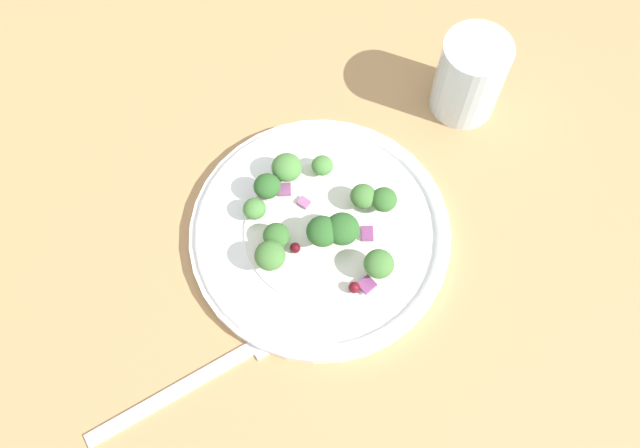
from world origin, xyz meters
TOP-DOWN VIEW (x-y plane):
  - ground_plane at (0.00, 0.00)cm, footprint 180.00×180.00cm
  - plate at (0.66, -2.20)cm, footprint 23.56×23.56cm
  - dressing_pool at (0.66, -2.20)cm, footprint 13.67×13.67cm
  - broccoli_floret_0 at (1.13, -3.19)cm, footprint 2.83×2.83cm
  - broccoli_floret_1 at (-5.36, -2.14)cm, footprint 2.06×2.06cm
  - broccoli_floret_2 at (2.72, -2.54)cm, footprint 2.99×2.99cm
  - broccoli_floret_3 at (-0.58, 3.65)cm, footprint 1.99×1.99cm
  - broccoli_floret_4 at (-2.65, -6.44)cm, footprint 2.67×2.67cm
  - broccoli_floret_5 at (-3.58, 2.36)cm, footprint 2.79×2.79cm
  - broccoli_floret_6 at (-2.76, -4.21)cm, footprint 2.35×2.35cm
  - broccoli_floret_7 at (3.77, 1.19)cm, footprint 2.33×2.33cm
  - broccoli_floret_8 at (5.64, 1.28)cm, footprint 2.33×2.33cm
  - broccoli_floret_9 at (-4.75, 0.40)cm, footprint 2.44×2.44cm
  - broccoli_floret_10 at (6.46, -4.92)cm, footprint 2.61×2.61cm
  - cranberry_0 at (4.86, -6.98)cm, footprint 1.00×1.00cm
  - cranberry_1 at (-3.83, -5.28)cm, footprint 0.89×0.89cm
  - cranberry_2 at (-0.99, -4.61)cm, footprint 0.95×0.95cm
  - onion_bit_0 at (5.85, -6.40)cm, footprint 1.76×1.78cm
  - onion_bit_1 at (-3.45, 0.86)cm, footprint 1.45×1.49cm
  - onion_bit_2 at (4.86, -1.62)cm, footprint 1.35×1.57cm
  - onion_bit_3 at (-1.41, -0.33)cm, footprint 1.29×1.18cm
  - onion_bit_4 at (-5.16, 0.37)cm, footprint 0.89×1.25cm
  - fork at (-5.67, -16.89)cm, footprint 14.52×14.32cm
  - water_glass at (10.88, 15.33)cm, footprint 6.42×6.42cm

SIDE VIEW (x-z plane):
  - ground_plane at x=0.00cm, z-range -2.00..0.00cm
  - fork at x=-5.67cm, z-range 0.00..0.50cm
  - plate at x=0.66cm, z-range 0.01..1.71cm
  - dressing_pool at x=0.66cm, z-range 1.20..1.40cm
  - onion_bit_3 at x=-1.41cm, z-range 1.23..1.83cm
  - onion_bit_1 at x=-3.45cm, z-range 1.28..1.81cm
  - onion_bit_2 at x=4.86cm, z-range 1.34..1.85cm
  - cranberry_1 at x=-3.83cm, z-range 1.26..2.15cm
  - onion_bit_0 at x=5.85cm, z-range 1.60..2.10cm
  - onion_bit_4 at x=-5.16cm, z-range 1.63..2.10cm
  - cranberry_2 at x=-0.99cm, z-range 1.43..2.38cm
  - cranberry_0 at x=4.86cm, z-range 1.58..2.58cm
  - broccoli_floret_3 at x=-0.58cm, z-range 1.45..3.46cm
  - broccoli_floret_1 at x=-5.36cm, z-range 1.53..3.62cm
  - broccoli_floret_6 at x=-2.76cm, z-range 1.49..3.87cm
  - broccoli_floret_5 at x=-3.58cm, z-range 1.60..4.43cm
  - broccoli_floret_7 at x=3.77cm, z-range 1.86..4.23cm
  - broccoli_floret_8 at x=5.64cm, z-range 1.93..4.29cm
  - broccoli_floret_9 at x=-4.75cm, z-range 1.97..4.44cm
  - broccoli_floret_10 at x=6.46cm, z-range 2.11..4.76cm
  - broccoli_floret_2 at x=2.72cm, z-range 1.95..4.97cm
  - broccoli_floret_0 at x=1.13cm, z-range 2.05..4.92cm
  - broccoli_floret_4 at x=-2.65cm, z-range 2.15..4.85cm
  - water_glass at x=10.88cm, z-range 0.00..8.60cm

